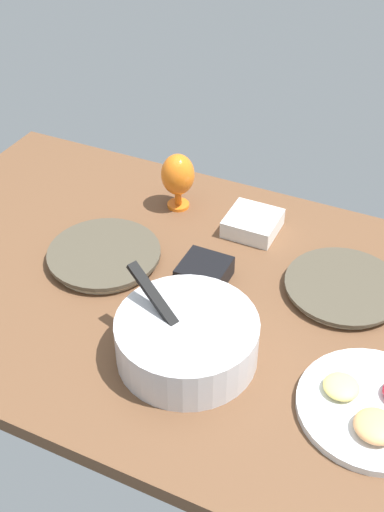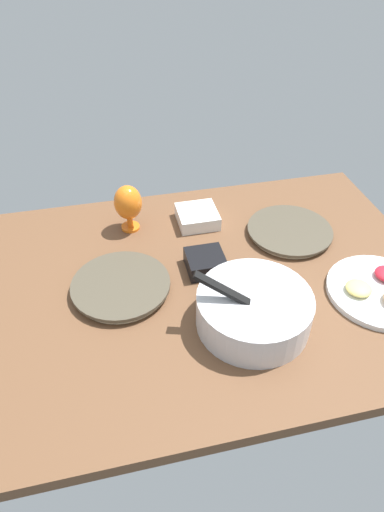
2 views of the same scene
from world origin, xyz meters
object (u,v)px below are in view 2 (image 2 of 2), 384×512
fruit_platter (381,291)px  square_bowl_black (205,262)px  hurricane_glass_orange (128,204)px  square_bowl_white (197,216)px  dinner_plate_left (290,231)px  mixing_bowl (254,309)px  dinner_plate_right (121,286)px

fruit_platter → square_bowl_black: square_bowl_black is taller
hurricane_glass_orange → square_bowl_black: 34.93cm
hurricane_glass_orange → square_bowl_white: size_ratio=1.22×
hurricane_glass_orange → square_bowl_black: bearing=127.4°
dinner_plate_left → square_bowl_black: 35.12cm
mixing_bowl → hurricane_glass_orange: bearing=-61.9°
dinner_plate_left → dinner_plate_right: dinner_plate_right is taller
hurricane_glass_orange → dinner_plate_right: bearing=78.0°
dinner_plate_right → mixing_bowl: size_ratio=0.92×
square_bowl_white → square_bowl_black: size_ratio=1.18×
mixing_bowl → square_bowl_white: size_ratio=2.31×
dinner_plate_left → fruit_platter: size_ratio=0.93×
dinner_plate_right → fruit_platter: fruit_platter is taller
fruit_platter → square_bowl_white: bearing=-46.9°
dinner_plate_right → hurricane_glass_orange: (-6.60, -30.94, 8.94)cm
mixing_bowl → hurricane_glass_orange: 59.57cm
mixing_bowl → hurricane_glass_orange: mixing_bowl is taller
fruit_platter → hurricane_glass_orange: size_ratio=1.85×
fruit_platter → hurricane_glass_orange: bearing=-35.9°
mixing_bowl → square_bowl_black: mixing_bowl is taller
dinner_plate_right → square_bowl_white: square_bowl_white is taller
fruit_platter → square_bowl_black: bearing=-25.3°
square_bowl_white → fruit_platter: bearing=133.1°
mixing_bowl → square_bowl_black: 26.44cm
dinner_plate_right → mixing_bowl: bearing=148.2°
dinner_plate_right → fruit_platter: size_ratio=0.94×
mixing_bowl → dinner_plate_right: bearing=-31.8°
hurricane_glass_orange → square_bowl_white: 25.41cm
dinner_plate_left → hurricane_glass_orange: size_ratio=1.72×
dinner_plate_left → fruit_platter: fruit_platter is taller
square_bowl_white → square_bowl_black: square_bowl_black is taller
fruit_platter → square_bowl_white: size_ratio=2.26×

